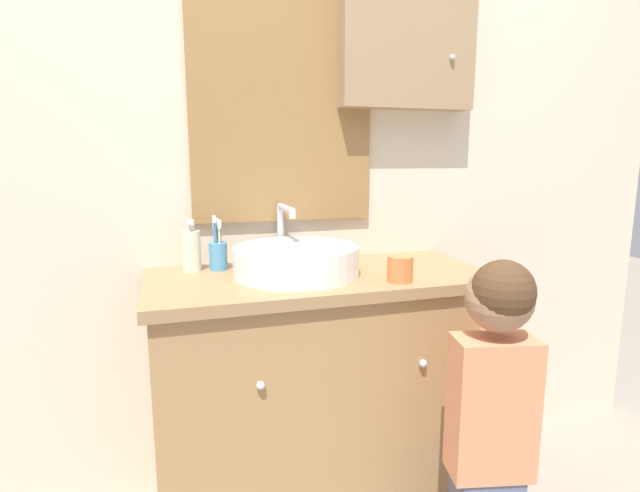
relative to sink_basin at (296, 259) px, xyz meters
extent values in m
cube|color=beige|center=(0.08, 0.28, 0.35)|extent=(3.20, 0.06, 2.50)
cube|color=olive|center=(0.02, 0.24, 0.57)|extent=(0.65, 0.02, 0.95)
cube|color=#B2C1CC|center=(0.02, 0.24, 0.57)|extent=(0.59, 0.01, 0.89)
cube|color=#997A56|center=(0.47, 0.20, 0.85)|extent=(0.51, 0.10, 0.72)
sphere|color=silver|center=(0.62, 0.15, 0.67)|extent=(0.02, 0.02, 0.02)
cube|color=#A37A4C|center=(0.08, 0.00, -0.49)|extent=(1.06, 0.48, 0.81)
cube|color=#99754C|center=(0.08, 0.00, -0.07)|extent=(1.10, 0.52, 0.03)
sphere|color=silver|center=(-0.17, -0.25, -0.29)|extent=(0.02, 0.02, 0.02)
sphere|color=silver|center=(0.33, -0.25, -0.29)|extent=(0.02, 0.02, 0.02)
cylinder|color=white|center=(0.00, -0.01, 0.00)|extent=(0.40, 0.40, 0.09)
cylinder|color=silver|center=(0.00, -0.01, 0.04)|extent=(0.33, 0.33, 0.01)
cylinder|color=silver|center=(0.00, 0.22, 0.05)|extent=(0.02, 0.02, 0.20)
cylinder|color=silver|center=(0.00, 0.13, 0.15)|extent=(0.02, 0.18, 0.02)
cylinder|color=silver|center=(0.00, 0.04, 0.14)|extent=(0.02, 0.02, 0.02)
sphere|color=white|center=(0.11, 0.22, -0.01)|extent=(0.06, 0.06, 0.06)
cylinder|color=#4C93C6|center=(-0.23, 0.15, 0.00)|extent=(0.06, 0.06, 0.09)
cylinder|color=#D6423D|center=(-0.22, 0.15, 0.04)|extent=(0.01, 0.01, 0.15)
cube|color=white|center=(-0.22, 0.15, 0.11)|extent=(0.01, 0.02, 0.02)
cylinder|color=#47B26B|center=(-0.23, 0.16, 0.04)|extent=(0.01, 0.01, 0.16)
cube|color=white|center=(-0.23, 0.16, 0.11)|extent=(0.01, 0.02, 0.02)
cylinder|color=#8E56B7|center=(-0.24, 0.16, 0.04)|extent=(0.01, 0.01, 0.15)
cube|color=white|center=(-0.24, 0.16, 0.10)|extent=(0.01, 0.02, 0.02)
cylinder|color=#3884DB|center=(-0.24, 0.14, 0.05)|extent=(0.01, 0.01, 0.17)
cube|color=white|center=(-0.24, 0.14, 0.12)|extent=(0.01, 0.02, 0.02)
cylinder|color=white|center=(-0.23, 0.14, 0.04)|extent=(0.01, 0.01, 0.15)
cube|color=white|center=(-0.23, 0.14, 0.10)|extent=(0.01, 0.02, 0.02)
cylinder|color=beige|center=(-0.32, 0.16, 0.02)|extent=(0.06, 0.06, 0.13)
cylinder|color=silver|center=(-0.32, 0.16, 0.09)|extent=(0.02, 0.02, 0.02)
cube|color=silver|center=(-0.32, 0.15, 0.11)|extent=(0.02, 0.03, 0.02)
cube|color=tan|center=(0.42, -0.46, -0.34)|extent=(0.24, 0.17, 0.39)
sphere|color=#997051|center=(0.42, -0.46, -0.04)|extent=(0.17, 0.17, 0.17)
sphere|color=#4C331E|center=(0.41, -0.48, -0.01)|extent=(0.16, 0.16, 0.16)
cylinder|color=tan|center=(0.54, -0.28, -0.21)|extent=(0.11, 0.29, 0.05)
cylinder|color=#3884DB|center=(0.57, -0.14, -0.17)|extent=(0.02, 0.05, 0.12)
cylinder|color=orange|center=(0.28, -0.17, -0.01)|extent=(0.08, 0.08, 0.08)
camera|label=1|loc=(-0.39, -1.51, 0.32)|focal=28.00mm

